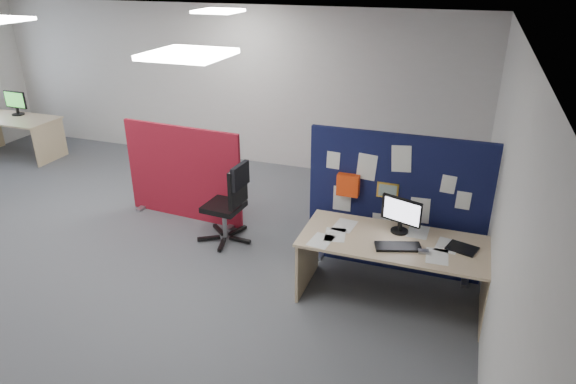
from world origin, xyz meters
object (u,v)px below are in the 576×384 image
(office_chair, at_px, (231,199))
(monitor_second, at_px, (16,102))
(second_desk, at_px, (16,127))
(monitor_main, at_px, (401,213))
(main_desk, at_px, (394,252))
(red_divider, at_px, (183,174))
(navy_divider, at_px, (394,204))

(office_chair, bearing_deg, monitor_second, 165.13)
(second_desk, height_order, monitor_second, monitor_second)
(monitor_main, distance_m, office_chair, 2.21)
(main_desk, bearing_deg, monitor_main, 85.31)
(second_desk, relative_size, office_chair, 1.50)
(monitor_second, xyz_separation_m, office_chair, (5.19, -1.79, -0.36))
(main_desk, xyz_separation_m, red_divider, (-3.05, 0.97, 0.09))
(main_desk, height_order, monitor_second, monitor_second)
(red_divider, height_order, office_chair, red_divider)
(main_desk, distance_m, monitor_main, 0.41)
(monitor_main, xyz_separation_m, office_chair, (-2.15, 0.40, -0.34))
(second_desk, bearing_deg, monitor_second, 111.13)
(main_desk, bearing_deg, monitor_second, 162.27)
(main_desk, xyz_separation_m, second_desk, (-7.26, 2.18, -0.01))
(main_desk, distance_m, second_desk, 7.58)
(red_divider, xyz_separation_m, monitor_second, (-4.27, 1.38, 0.31))
(second_desk, bearing_deg, office_chair, -17.60)
(navy_divider, height_order, monitor_second, navy_divider)
(navy_divider, relative_size, main_desk, 1.05)
(monitor_main, height_order, monitor_second, monitor_second)
(navy_divider, bearing_deg, second_desk, 167.59)
(monitor_main, relative_size, monitor_second, 0.88)
(main_desk, relative_size, red_divider, 1.07)
(main_desk, height_order, second_desk, same)
(monitor_main, relative_size, second_desk, 0.27)
(red_divider, xyz_separation_m, second_desk, (-4.21, 1.21, -0.11))
(navy_divider, xyz_separation_m, monitor_main, (0.13, -0.45, 0.12))
(monitor_second, bearing_deg, office_chair, -16.31)
(navy_divider, height_order, red_divider, navy_divider)
(red_divider, distance_m, second_desk, 4.38)
(navy_divider, distance_m, monitor_second, 7.41)
(second_desk, relative_size, monitor_second, 3.30)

